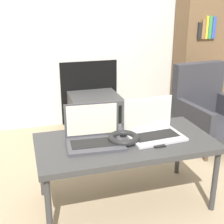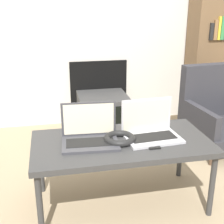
{
  "view_description": "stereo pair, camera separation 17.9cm",
  "coord_description": "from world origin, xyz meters",
  "px_view_note": "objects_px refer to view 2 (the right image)",
  "views": [
    {
      "loc": [
        -0.6,
        -1.52,
        1.3
      ],
      "look_at": [
        0.0,
        0.49,
        0.55
      ],
      "focal_mm": 50.0,
      "sensor_mm": 36.0,
      "label": 1
    },
    {
      "loc": [
        -0.42,
        -1.56,
        1.3
      ],
      "look_at": [
        0.0,
        0.49,
        0.55
      ],
      "focal_mm": 50.0,
      "sensor_mm": 36.0,
      "label": 2
    }
  ],
  "objects_px": {
    "laptop_left": "(90,134)",
    "phone": "(152,144)",
    "headphones": "(120,138)",
    "tv": "(103,113)",
    "laptop_right": "(150,129)",
    "armchair": "(215,111)"
  },
  "relations": [
    {
      "from": "laptop_left",
      "to": "laptop_right",
      "type": "bearing_deg",
      "value": 3.93
    },
    {
      "from": "laptop_right",
      "to": "armchair",
      "type": "relative_size",
      "value": 0.49
    },
    {
      "from": "laptop_right",
      "to": "phone",
      "type": "distance_m",
      "value": 0.14
    },
    {
      "from": "laptop_left",
      "to": "phone",
      "type": "bearing_deg",
      "value": -14.87
    },
    {
      "from": "laptop_right",
      "to": "tv",
      "type": "relative_size",
      "value": 0.71
    },
    {
      "from": "headphones",
      "to": "phone",
      "type": "xyz_separation_m",
      "value": [
        0.18,
        -0.09,
        -0.02
      ]
    },
    {
      "from": "tv",
      "to": "armchair",
      "type": "relative_size",
      "value": 0.69
    },
    {
      "from": "laptop_left",
      "to": "phone",
      "type": "relative_size",
      "value": 2.92
    },
    {
      "from": "armchair",
      "to": "laptop_right",
      "type": "bearing_deg",
      "value": -146.85
    },
    {
      "from": "tv",
      "to": "laptop_left",
      "type": "bearing_deg",
      "value": -103.71
    },
    {
      "from": "laptop_left",
      "to": "headphones",
      "type": "xyz_separation_m",
      "value": [
        0.18,
        -0.03,
        -0.03
      ]
    },
    {
      "from": "phone",
      "to": "laptop_left",
      "type": "bearing_deg",
      "value": 161.2
    },
    {
      "from": "phone",
      "to": "armchair",
      "type": "distance_m",
      "value": 1.22
    },
    {
      "from": "laptop_left",
      "to": "armchair",
      "type": "bearing_deg",
      "value": 32.68
    },
    {
      "from": "headphones",
      "to": "laptop_right",
      "type": "bearing_deg",
      "value": 9.24
    },
    {
      "from": "laptop_left",
      "to": "headphones",
      "type": "height_order",
      "value": "laptop_left"
    },
    {
      "from": "laptop_right",
      "to": "armchair",
      "type": "distance_m",
      "value": 1.12
    },
    {
      "from": "phone",
      "to": "tv",
      "type": "distance_m",
      "value": 1.39
    },
    {
      "from": "headphones",
      "to": "tv",
      "type": "bearing_deg",
      "value": 84.75
    },
    {
      "from": "phone",
      "to": "tv",
      "type": "xyz_separation_m",
      "value": [
        -0.07,
        1.36,
        -0.27
      ]
    },
    {
      "from": "laptop_left",
      "to": "laptop_right",
      "type": "relative_size",
      "value": 1.0
    },
    {
      "from": "phone",
      "to": "tv",
      "type": "height_order",
      "value": "phone"
    }
  ]
}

